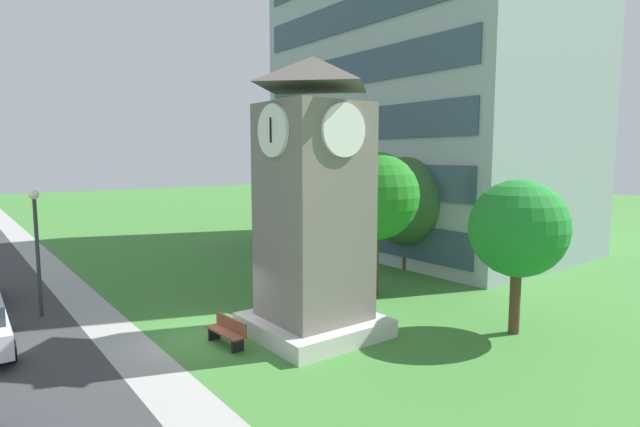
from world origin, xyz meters
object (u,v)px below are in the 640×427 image
at_px(street_lamp, 37,237).
at_px(tree_streetside, 375,197).
at_px(clock_tower, 313,215).
at_px(tree_by_building, 518,229).
at_px(tree_near_tower, 407,201).
at_px(park_bench, 227,331).

distance_m(street_lamp, tree_streetside, 13.55).
distance_m(clock_tower, tree_streetside, 5.49).
distance_m(clock_tower, tree_by_building, 7.01).
xyz_separation_m(street_lamp, tree_near_tower, (2.89, 17.22, 0.62)).
relative_size(tree_streetside, tree_by_building, 1.18).
bearing_deg(park_bench, street_lamp, -148.16).
height_order(tree_streetside, tree_by_building, tree_streetside).
bearing_deg(clock_tower, street_lamp, -137.17).
height_order(street_lamp, tree_streetside, tree_streetside).
relative_size(tree_streetside, tree_near_tower, 1.04).
xyz_separation_m(clock_tower, tree_by_building, (4.21, 5.58, -0.49)).
bearing_deg(street_lamp, park_bench, 31.84).
relative_size(park_bench, street_lamp, 0.38).
bearing_deg(tree_near_tower, park_bench, -72.10).
bearing_deg(park_bench, tree_near_tower, 107.90).
height_order(park_bench, street_lamp, street_lamp).
height_order(tree_near_tower, tree_by_building, tree_near_tower).
bearing_deg(tree_streetside, tree_near_tower, 118.61).
bearing_deg(park_bench, clock_tower, 74.42).
bearing_deg(clock_tower, tree_streetside, 114.37).
bearing_deg(tree_streetside, street_lamp, -114.48).
bearing_deg(tree_near_tower, tree_by_building, -25.41).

